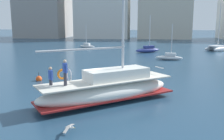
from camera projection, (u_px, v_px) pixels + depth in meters
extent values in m
plane|color=navy|center=(83.00, 96.00, 18.21)|extent=(400.00, 400.00, 0.00)
ellipsoid|color=white|center=(107.00, 92.00, 16.84)|extent=(8.95, 7.93, 1.40)
cube|color=maroon|center=(107.00, 96.00, 16.90)|extent=(8.82, 7.83, 0.10)
cube|color=beige|center=(107.00, 81.00, 16.71)|extent=(8.46, 7.48, 0.08)
cube|color=white|center=(117.00, 74.00, 17.00)|extent=(4.41, 4.03, 0.70)
cylinder|color=#B7B7BC|center=(83.00, 49.00, 15.48)|extent=(4.54, 3.74, 0.12)
cylinder|color=silver|center=(159.00, 67.00, 18.82)|extent=(0.62, 0.74, 0.06)
torus|color=orange|center=(62.00, 74.00, 16.30)|extent=(0.63, 0.55, 0.70)
cylinder|color=#33333D|center=(65.00, 79.00, 15.19)|extent=(0.20, 0.20, 0.80)
cube|color=#3351AD|center=(65.00, 68.00, 15.07)|extent=(0.36, 0.37, 0.56)
sphere|color=beige|center=(65.00, 61.00, 15.00)|extent=(0.20, 0.20, 0.20)
cylinder|color=#3351AD|center=(64.00, 68.00, 15.27)|extent=(0.09, 0.09, 0.50)
cylinder|color=#3351AD|center=(66.00, 69.00, 14.89)|extent=(0.09, 0.09, 0.50)
cylinder|color=#33333D|center=(51.00, 82.00, 15.34)|extent=(0.20, 0.20, 0.35)
cube|color=#3351AD|center=(51.00, 75.00, 15.26)|extent=(0.36, 0.37, 0.56)
sphere|color=tan|center=(50.00, 68.00, 15.19)|extent=(0.20, 0.20, 0.20)
cylinder|color=#3351AD|center=(50.00, 75.00, 15.46)|extent=(0.09, 0.09, 0.50)
cylinder|color=#3351AD|center=(52.00, 76.00, 15.08)|extent=(0.09, 0.09, 0.50)
torus|color=silver|center=(69.00, 75.00, 15.27)|extent=(0.53, 0.63, 0.76)
ellipsoid|color=silver|center=(212.00, 48.00, 49.28)|extent=(3.85, 4.01, 0.81)
ellipsoid|color=silver|center=(221.00, 49.00, 47.80)|extent=(3.85, 4.01, 0.81)
cube|color=silver|center=(217.00, 46.00, 48.45)|extent=(3.28, 3.31, 0.24)
cylinder|color=silver|center=(219.00, 25.00, 47.95)|extent=(0.13, 0.13, 7.78)
ellipsoid|color=navy|center=(148.00, 50.00, 46.02)|extent=(4.74, 3.87, 0.81)
cube|color=navy|center=(149.00, 47.00, 46.02)|extent=(2.07, 1.79, 0.40)
cylinder|color=silver|center=(150.00, 32.00, 45.59)|extent=(0.13, 0.13, 5.82)
ellipsoid|color=white|center=(87.00, 46.00, 54.57)|extent=(3.93, 2.48, 0.63)
cube|color=white|center=(87.00, 44.00, 54.58)|extent=(1.67, 1.20, 0.40)
cylinder|color=silver|center=(86.00, 35.00, 54.29)|extent=(0.11, 0.11, 4.32)
ellipsoid|color=silver|center=(169.00, 58.00, 36.53)|extent=(3.87, 1.37, 0.61)
cube|color=silver|center=(171.00, 54.00, 36.39)|extent=(1.57, 0.77, 0.40)
cylinder|color=silver|center=(172.00, 40.00, 36.00)|extent=(0.11, 0.11, 4.48)
ellipsoid|color=silver|center=(69.00, 128.00, 12.02)|extent=(0.37, 0.21, 0.16)
sphere|color=silver|center=(72.00, 127.00, 11.97)|extent=(0.11, 0.11, 0.11)
cone|color=gold|center=(74.00, 128.00, 11.96)|extent=(0.07, 0.05, 0.04)
cube|color=#9E9993|center=(71.00, 125.00, 12.28)|extent=(0.18, 0.56, 0.14)
cube|color=#9E9993|center=(66.00, 130.00, 11.75)|extent=(0.18, 0.56, 0.14)
sphere|color=#EA4C19|center=(39.00, 79.00, 23.21)|extent=(0.57, 0.57, 0.57)
cylinder|color=black|center=(39.00, 76.00, 23.15)|extent=(0.04, 0.04, 0.60)
cube|color=gray|center=(44.00, 2.00, 94.88)|extent=(16.92, 17.62, 26.23)
cube|color=silver|center=(103.00, 1.00, 88.61)|extent=(18.49, 10.85, 25.98)
cube|color=beige|center=(164.00, 12.00, 87.96)|extent=(17.68, 11.87, 18.02)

